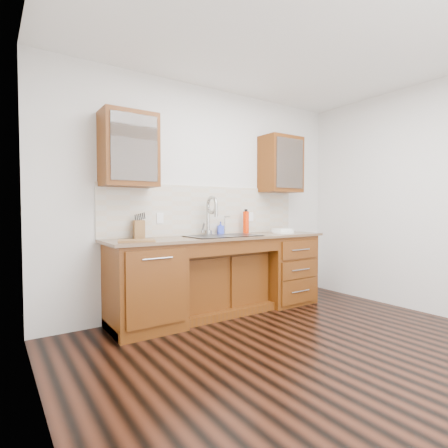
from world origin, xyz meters
TOP-DOWN VIEW (x-y plane):
  - ground at (0.00, 0.00)m, footprint 4.00×3.50m
  - ceiling at (0.00, 0.00)m, footprint 4.00×3.50m
  - wall_back at (0.00, 1.80)m, footprint 4.00×0.10m
  - wall_left at (-2.05, 0.00)m, footprint 0.10×3.50m
  - wall_right at (2.05, 0.00)m, footprint 0.10×3.50m
  - base_cabinet_left at (-0.95, 1.44)m, footprint 0.70×0.62m
  - base_cabinet_center at (0.00, 1.53)m, footprint 1.20×0.44m
  - base_cabinet_right at (0.95, 1.44)m, footprint 0.70×0.62m
  - countertop at (0.00, 1.43)m, footprint 2.70×0.65m
  - backsplash at (0.00, 1.74)m, footprint 2.70×0.02m
  - sink at (0.00, 1.41)m, footprint 0.84×0.46m
  - faucet at (-0.07, 1.64)m, footprint 0.04×0.04m
  - filter_tap at (0.18, 1.65)m, footprint 0.02×0.02m
  - upper_cabinet_left at (-1.05, 1.58)m, footprint 0.55×0.34m
  - upper_cabinet_right at (1.05, 1.58)m, footprint 0.55×0.34m
  - outlet_left at (-0.65, 1.73)m, footprint 0.08×0.01m
  - outlet_right at (0.65, 1.73)m, footprint 0.08×0.01m
  - soap_bottle at (0.13, 1.67)m, footprint 0.09×0.09m
  - water_bottle at (0.48, 1.61)m, footprint 0.08×0.08m
  - plate at (0.92, 1.39)m, footprint 0.30×0.30m
  - dish_towel at (0.97, 1.46)m, footprint 0.25×0.19m
  - knife_block at (-0.92, 1.66)m, footprint 0.14×0.19m
  - cutting_board at (-1.07, 1.32)m, footprint 0.40×0.34m
  - cup_left_a at (-1.21, 1.58)m, footprint 0.12×0.12m
  - cup_left_b at (-0.99, 1.58)m, footprint 0.12×0.12m
  - cup_right_a at (0.96, 1.58)m, footprint 0.15×0.15m
  - cup_right_b at (1.09, 1.58)m, footprint 0.13×0.13m

SIDE VIEW (x-z plane):
  - ground at x=0.00m, z-range -0.10..0.00m
  - base_cabinet_center at x=0.00m, z-range 0.00..0.70m
  - base_cabinet_left at x=-0.95m, z-range 0.00..0.88m
  - base_cabinet_right at x=0.95m, z-range 0.00..0.88m
  - sink at x=0.00m, z-range 0.73..0.92m
  - countertop at x=0.00m, z-range 0.88..0.91m
  - cutting_board at x=-1.07m, z-range 0.91..0.93m
  - plate at x=0.92m, z-range 0.91..0.93m
  - dish_towel at x=0.97m, z-range 0.93..0.96m
  - soap_bottle at x=0.13m, z-range 0.91..1.07m
  - knife_block at x=-0.92m, z-range 0.91..1.10m
  - filter_tap at x=0.18m, z-range 0.91..1.15m
  - water_bottle at x=0.48m, z-range 0.91..1.19m
  - faucet at x=-0.07m, z-range 0.91..1.31m
  - outlet_left at x=-0.65m, z-range 1.06..1.18m
  - outlet_right at x=0.65m, z-range 1.06..1.18m
  - backsplash at x=0.00m, z-range 0.91..1.50m
  - wall_back at x=0.00m, z-range 0.00..2.70m
  - wall_left at x=-2.05m, z-range 0.00..2.70m
  - wall_right at x=2.05m, z-range 0.00..2.70m
  - cup_left_b at x=-0.99m, z-range 1.72..1.82m
  - cup_right_a at x=0.96m, z-range 1.72..1.82m
  - cup_left_a at x=-1.21m, z-range 1.72..1.82m
  - cup_right_b at x=1.09m, z-range 1.72..1.83m
  - upper_cabinet_left at x=-1.05m, z-range 1.45..2.20m
  - upper_cabinet_right at x=1.05m, z-range 1.45..2.20m
  - ceiling at x=0.00m, z-range 2.70..2.80m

